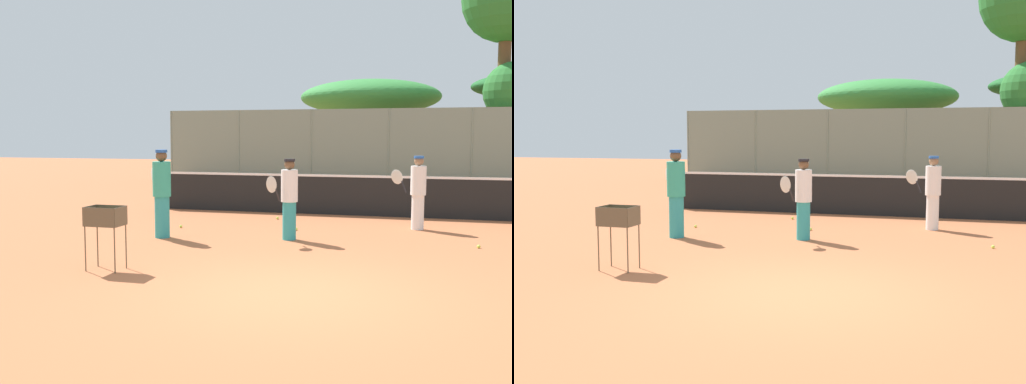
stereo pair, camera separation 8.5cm
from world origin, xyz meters
The scene contains 14 objects.
ground_plane centered at (0.00, 0.00, 0.00)m, with size 80.00×80.00×0.00m, color #B7663D.
tennis_net centered at (0.00, 8.10, 0.56)m, with size 11.33×0.10×1.07m.
back_fence centered at (0.00, 18.93, 1.63)m, with size 20.54×0.08×3.26m.
tree_0 centered at (-1.27, 23.65, 4.02)m, with size 7.07×7.07×4.92m.
tree_3 centered at (4.81, 21.32, 7.92)m, with size 3.80×3.80×9.99m.
player_white_outfit centered at (1.47, 6.15, 0.86)m, with size 0.84×0.48×1.65m.
player_red_cap centered at (-1.01, 4.06, 0.85)m, with size 0.53×0.81×1.64m.
player_yellow_shirt centered at (-3.59, 3.60, 0.94)m, with size 0.72×0.74×1.82m.
ball_cart centered at (-3.17, 0.60, 0.77)m, with size 0.56×0.41×1.01m.
tennis_ball_0 centered at (-1.94, 6.84, 0.03)m, with size 0.07×0.07×0.07m, color #D1E54C.
tennis_ball_1 centered at (2.63, 4.14, 0.03)m, with size 0.07×0.07×0.07m, color #D1E54C.
tennis_ball_3 centered at (-3.73, 4.90, 0.03)m, with size 0.07×0.07×0.07m, color #D1E54C.
tennis_ball_5 centered at (-1.11, 5.25, 0.03)m, with size 0.07×0.07×0.07m, color #D1E54C.
parked_car centered at (0.24, 23.03, 0.66)m, with size 4.20×1.70×1.60m.
Camera 1 is at (1.68, -7.65, 2.12)m, focal length 42.00 mm.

